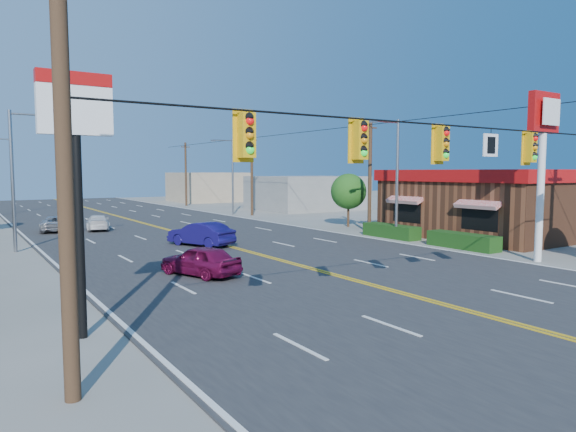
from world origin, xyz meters
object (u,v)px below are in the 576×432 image
car_blue (201,235)px  car_silver (55,224)px  signal_span (464,162)px  pizza_hut_sign (76,149)px  kfc (504,202)px  car_magenta (200,262)px  kfc_pylon (543,142)px  car_white (98,223)px

car_blue → car_silver: 14.48m
signal_span → pizza_hut_sign: 11.60m
car_blue → car_silver: bearing=-86.9°
kfc → pizza_hut_sign: (-30.90, -8.00, 2.80)m
pizza_hut_sign → car_magenta: size_ratio=1.76×
signal_span → car_blue: bearing=93.8°
pizza_hut_sign → signal_span: bearing=-20.2°
car_magenta → car_silver: size_ratio=0.92×
signal_span → kfc_pylon: signal_span is taller
pizza_hut_sign → car_blue: size_ratio=1.56×
kfc → kfc_pylon: (-8.90, -8.00, 3.66)m
kfc → car_magenta: (-24.86, -2.13, -1.72)m
kfc → signal_span: bearing=-149.1°
car_magenta → car_white: 20.57m
kfc → pizza_hut_sign: pizza_hut_sign is taller
car_blue → car_white: 12.69m
kfc_pylon → car_magenta: 17.83m
kfc → car_silver: (-27.39, 19.26, -1.79)m
signal_span → car_magenta: 11.77m
kfc → car_blue: kfc is taller
pizza_hut_sign → kfc_pylon: bearing=0.0°
signal_span → pizza_hut_sign: signal_span is taller
car_blue → car_silver: size_ratio=1.04×
pizza_hut_sign → car_white: size_ratio=1.70×
car_magenta → signal_span: bearing=95.6°
kfc_pylon → signal_span: bearing=-160.2°
kfc_pylon → car_blue: size_ratio=1.93×
car_blue → pizza_hut_sign: bearing=33.5°
kfc_pylon → car_white: kfc_pylon is taller
kfc_pylon → car_magenta: size_ratio=2.18×
kfc_pylon → car_white: size_ratio=2.11×
signal_span → kfc: size_ratio=1.49×
pizza_hut_sign → car_white: bearing=76.3°
kfc → car_white: size_ratio=4.05×
car_blue → signal_span: bearing=71.7°
signal_span → car_silver: (-7.37, 31.26, -4.30)m
car_magenta → car_silver: (-2.53, 21.39, -0.08)m
car_blue → car_white: (-3.26, 12.27, -0.14)m
kfc → pizza_hut_sign: size_ratio=2.38×
pizza_hut_sign → car_white: (6.43, 26.43, -4.60)m
car_blue → car_magenta: bearing=44.2°
signal_span → car_magenta: (-4.84, 9.87, -4.22)m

